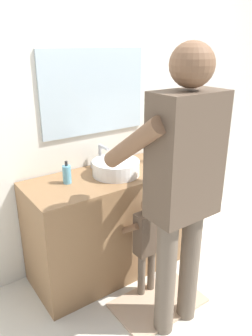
% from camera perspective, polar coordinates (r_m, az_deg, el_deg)
% --- Properties ---
extents(ground_plane, '(14.00, 14.00, 0.00)m').
position_cam_1_polar(ground_plane, '(2.72, 1.94, -19.50)').
color(ground_plane, silver).
extents(back_wall, '(4.40, 0.10, 2.70)m').
position_cam_1_polar(back_wall, '(2.62, -6.07, 11.81)').
color(back_wall, silver).
rests_on(back_wall, ground).
extents(vanity_cabinet, '(1.36, 0.54, 0.83)m').
position_cam_1_polar(vanity_cabinet, '(2.67, -1.88, -9.27)').
color(vanity_cabinet, olive).
rests_on(vanity_cabinet, ground).
extents(sink_basin, '(0.36, 0.36, 0.11)m').
position_cam_1_polar(sink_basin, '(2.45, -1.75, 0.09)').
color(sink_basin, white).
rests_on(sink_basin, vanity_cabinet).
extents(faucet, '(0.18, 0.14, 0.18)m').
position_cam_1_polar(faucet, '(2.62, -4.37, 1.97)').
color(faucet, '#B7BABF').
rests_on(faucet, vanity_cabinet).
extents(toothbrush_cup, '(0.07, 0.07, 0.21)m').
position_cam_1_polar(toothbrush_cup, '(2.73, 4.29, 2.12)').
color(toothbrush_cup, silver).
rests_on(toothbrush_cup, vanity_cabinet).
extents(soap_bottle, '(0.06, 0.06, 0.16)m').
position_cam_1_polar(soap_bottle, '(2.34, -10.23, -1.06)').
color(soap_bottle, '#66B2D1').
rests_on(soap_bottle, vanity_cabinet).
extents(bath_mat, '(0.64, 0.40, 0.02)m').
position_cam_1_polar(bath_mat, '(2.57, 5.58, -22.22)').
color(bath_mat, '#CCAD8E').
rests_on(bath_mat, ground).
extents(child_toddler, '(0.24, 0.24, 0.79)m').
position_cam_1_polar(child_toddler, '(2.37, 3.61, -12.11)').
color(child_toddler, '#6B5B4C').
rests_on(child_toddler, ground).
extents(adult_parent, '(0.55, 0.58, 1.78)m').
position_cam_1_polar(adult_parent, '(1.88, 9.75, -1.10)').
color(adult_parent, '#6B5B4C').
rests_on(adult_parent, ground).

